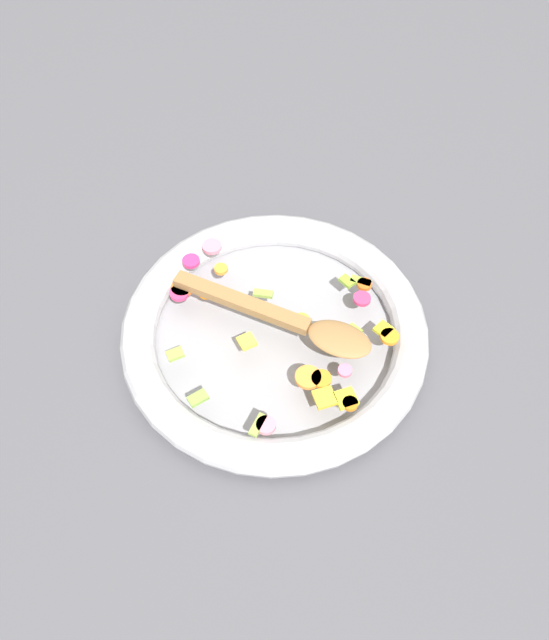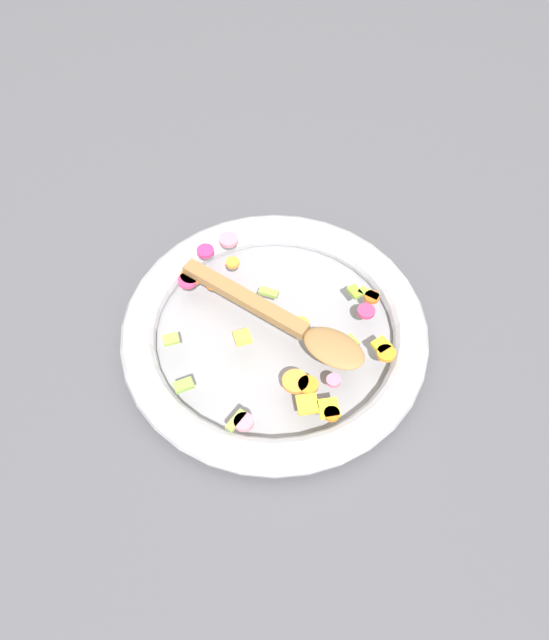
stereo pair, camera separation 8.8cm
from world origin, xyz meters
TOP-DOWN VIEW (x-y plane):
  - ground_plane at (0.00, 0.00)m, footprint 4.00×4.00m
  - skillet at (0.00, 0.00)m, footprint 0.44×0.44m
  - chopped_vegetables at (-0.00, -0.02)m, footprint 0.32×0.37m
  - wooden_spoon at (0.01, -0.02)m, footprint 0.19×0.27m

SIDE VIEW (x-z plane):
  - ground_plane at x=0.00m, z-range 0.00..0.00m
  - skillet at x=0.00m, z-range 0.00..0.05m
  - chopped_vegetables at x=0.00m, z-range 0.05..0.06m
  - wooden_spoon at x=0.01m, z-range 0.06..0.07m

